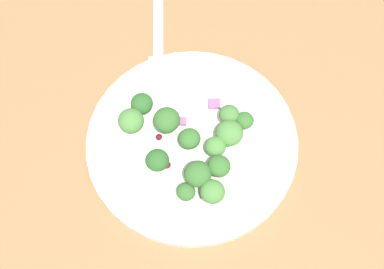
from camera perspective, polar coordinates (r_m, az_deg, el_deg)
name	(u,v)px	position (r cm, az deg, el deg)	size (l,w,h in cm)	color
ground_plane	(198,142)	(60.82, 0.68, -0.84)	(180.00, 180.00, 2.00)	olive
plate	(192,142)	(58.81, 0.00, -0.76)	(23.34, 23.34, 1.70)	white
dressing_pool	(192,140)	(58.41, 0.00, -0.58)	(13.54, 13.54, 0.20)	white
broccoli_floret_0	(215,147)	(56.29, 2.52, -1.31)	(2.26, 2.26, 2.29)	#8EB77A
broccoli_floret_1	(142,104)	(58.90, -5.39, 3.30)	(2.47, 2.47, 2.50)	#ADD18E
broccoli_floret_2	(245,121)	(58.13, 5.64, 1.49)	(2.02, 2.02, 2.05)	#8EB77A
broccoli_floret_3	(229,133)	(56.88, 4.00, 0.13)	(2.97, 2.97, 3.01)	#9EC684
broccoli_floret_4	(212,192)	(54.17, 2.19, -6.16)	(2.56, 2.56, 2.59)	#9EC684
broccoli_floret_5	(186,192)	(54.56, -0.64, -6.17)	(1.95, 1.95, 1.97)	#9EC684
broccoli_floret_6	(198,174)	(54.60, 0.62, -4.27)	(2.87, 2.87, 2.90)	#8EB77A
broccoli_floret_7	(229,115)	(58.07, 4.00, 2.14)	(2.25, 2.25, 2.28)	#9EC684
broccoli_floret_8	(167,120)	(56.85, -2.72, 1.54)	(2.90, 2.90, 2.94)	#8EB77A
broccoli_floret_9	(219,166)	(55.09, 2.89, -3.42)	(2.43, 2.43, 2.46)	#ADD18E
broccoli_floret_10	(131,121)	(57.81, -6.55, 1.46)	(2.84, 2.84, 2.88)	#9EC684
broccoli_floret_11	(157,160)	(55.47, -3.73, -2.79)	(2.48, 2.48, 2.52)	#9EC684
broccoli_floret_12	(189,139)	(56.48, -0.27, -0.47)	(2.37, 2.37, 2.40)	#9EC684
cranberry_0	(222,125)	(58.77, 3.24, 1.01)	(0.76, 0.76, 0.76)	maroon
cranberry_1	(160,141)	(57.57, -3.49, -0.68)	(0.71, 0.71, 0.71)	maroon
cranberry_2	(167,165)	(56.81, -2.70, -3.26)	(0.84, 0.84, 0.84)	maroon
onion_bit_0	(182,121)	(59.00, -1.11, 1.42)	(1.05, 0.89, 0.50)	#A35B93
onion_bit_1	(206,195)	(55.88, 1.47, -6.52)	(0.93, 1.09, 0.42)	#A35B93
onion_bit_2	(214,104)	(60.03, 2.40, 3.30)	(1.18, 1.31, 0.44)	#A35B93
fork	(158,26)	(67.68, -3.63, 11.50)	(18.65, 4.65, 0.50)	silver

